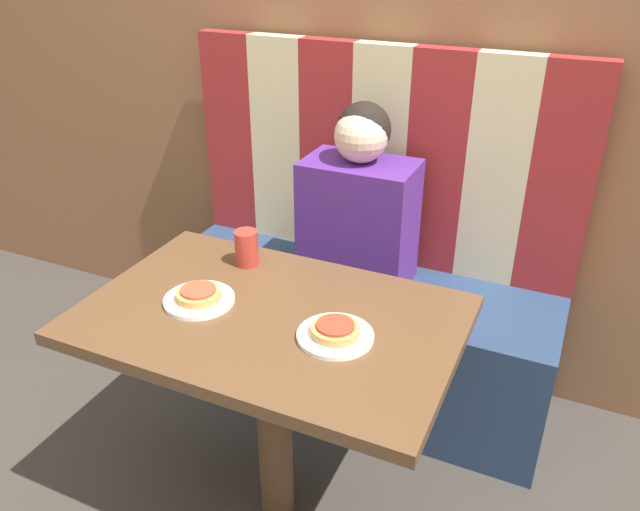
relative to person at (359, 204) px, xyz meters
The scene contains 11 objects.
ground_plane 0.99m from the person, 90.00° to the right, with size 12.00×12.00×0.00m, color #38332D.
wall_back 0.60m from the person, 90.00° to the left, with size 7.00×0.05×2.60m.
booth_seat 0.52m from the person, 90.00° to the right, with size 1.40×0.46×0.49m.
booth_backrest 0.22m from the person, 90.00° to the left, with size 1.40×0.06×0.76m.
dining_table 0.64m from the person, 90.00° to the right, with size 0.96×0.63×0.71m.
person is the anchor object (origin of this frame).
plate_left 0.68m from the person, 106.63° to the right, with size 0.19×0.19×0.01m.
plate_right 0.68m from the person, 73.37° to the right, with size 0.19×0.19×0.01m.
pizza_left 0.68m from the person, 106.63° to the right, with size 0.12×0.12×0.03m.
pizza_right 0.68m from the person, 73.37° to the right, with size 0.12×0.12×0.03m.
drinking_cup 0.46m from the person, 113.82° to the right, with size 0.07×0.07×0.10m.
Camera 1 is at (0.67, -1.16, 1.58)m, focal length 35.00 mm.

